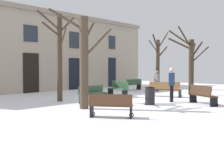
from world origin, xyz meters
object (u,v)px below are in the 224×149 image
at_px(tree_foreground, 158,62).
at_px(bench_near_center_tree, 118,89).
at_px(streetlamp, 85,60).
at_px(person_near_bench, 157,80).
at_px(bench_near_lamp, 202,95).
at_px(bench_back_to_back_right, 133,84).
at_px(tree_right_of_center, 59,54).
at_px(tree_near_facade, 190,62).
at_px(bench_by_litter_bin, 93,94).
at_px(bench_back_to_back_left, 165,89).
at_px(bench_far_corner, 111,105).
at_px(tree_center, 84,58).
at_px(person_crossing_plaza, 172,83).
at_px(litter_bin, 150,96).

height_order(tree_foreground, bench_near_center_tree, tree_foreground).
height_order(streetlamp, person_near_bench, streetlamp).
relative_size(bench_near_lamp, bench_back_to_back_right, 0.93).
bearing_deg(tree_right_of_center, tree_near_facade, -22.92).
distance_m(bench_by_litter_bin, bench_near_center_tree, 3.05).
relative_size(bench_back_to_back_right, person_near_bench, 1.15).
xyz_separation_m(bench_back_to_back_left, bench_far_corner, (-6.92, -2.21, -0.03)).
bearing_deg(streetlamp, person_near_bench, -48.46).
xyz_separation_m(tree_foreground, streetlamp, (-5.15, 3.07, 0.06)).
xyz_separation_m(tree_right_of_center, streetlamp, (4.89, 3.75, -0.17)).
bearing_deg(tree_center, streetlamp, 49.78).
relative_size(tree_near_facade, person_crossing_plaza, 2.49).
xyz_separation_m(streetlamp, bench_back_to_back_left, (0.76, -6.58, -1.84)).
bearing_deg(tree_right_of_center, bench_near_center_tree, -10.54).
relative_size(tree_center, bench_back_to_back_left, 2.19).
bearing_deg(tree_center, bench_near_center_tree, 24.93).
height_order(tree_center, bench_near_center_tree, tree_center).
bearing_deg(person_near_bench, bench_near_lamp, 157.20).
distance_m(streetlamp, litter_bin, 8.49).
height_order(tree_center, tree_right_of_center, tree_right_of_center).
relative_size(streetlamp, person_crossing_plaza, 2.12).
xyz_separation_m(bench_back_to_back_right, person_crossing_plaza, (-3.87, -5.83, 0.54)).
bearing_deg(tree_right_of_center, bench_near_lamp, -55.18).
relative_size(bench_far_corner, bench_by_litter_bin, 0.89).
relative_size(tree_foreground, streetlamp, 1.22).
bearing_deg(streetlamp, bench_far_corner, -125.01).
bearing_deg(tree_center, person_near_bench, 14.97).
relative_size(tree_center, bench_by_litter_bin, 2.49).
bearing_deg(bench_back_to_back_left, bench_by_litter_bin, 60.36).
bearing_deg(bench_near_lamp, tree_foreground, -15.84).
bearing_deg(tree_right_of_center, streetlamp, 37.44).
relative_size(tree_near_facade, bench_near_lamp, 2.65).
bearing_deg(streetlamp, litter_bin, -108.00).
bearing_deg(bench_near_center_tree, bench_by_litter_bin, -57.05).
height_order(streetlamp, person_crossing_plaza, streetlamp).
relative_size(tree_near_facade, bench_by_litter_bin, 2.56).
relative_size(bench_back_to_back_left, person_crossing_plaza, 1.11).
xyz_separation_m(litter_bin, bench_near_lamp, (1.77, -1.77, 0.04)).
height_order(bench_far_corner, person_near_bench, person_near_bench).
xyz_separation_m(bench_near_lamp, bench_back_to_back_right, (3.71, 7.39, -0.01)).
height_order(tree_foreground, tree_near_facade, tree_foreground).
relative_size(tree_right_of_center, streetlamp, 1.22).
relative_size(bench_by_litter_bin, bench_near_center_tree, 0.95).
distance_m(tree_foreground, bench_near_center_tree, 6.65).
height_order(tree_foreground, bench_by_litter_bin, tree_foreground).
bearing_deg(bench_near_center_tree, person_crossing_plaza, 17.19).
distance_m(bench_by_litter_bin, bench_back_to_back_right, 7.60).
bearing_deg(tree_foreground, bench_back_to_back_left, -141.35).
bearing_deg(bench_near_center_tree, litter_bin, -8.11).
distance_m(tree_near_facade, person_crossing_plaza, 4.21).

